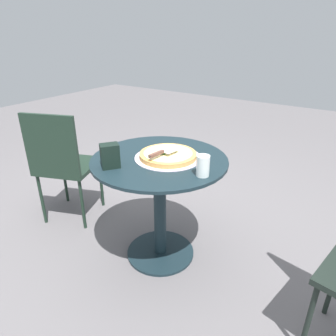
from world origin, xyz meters
TOP-DOWN VIEW (x-y plane):
  - ground_plane at (0.00, 0.00)m, footprint 10.00×10.00m
  - patio_table at (0.00, 0.00)m, footprint 0.81×0.81m
  - pizza_on_tray at (-0.04, -0.03)m, footprint 0.39×0.39m
  - pizza_server at (-0.04, 0.02)m, footprint 0.09×0.21m
  - drinking_cup at (-0.32, 0.07)m, footprint 0.07×0.07m
  - napkin_dispenser at (0.15, 0.25)m, footprint 0.12×0.12m
  - patio_chair_far at (0.84, 0.06)m, footprint 0.51×0.51m

SIDE VIEW (x-z plane):
  - ground_plane at x=0.00m, z-range 0.00..0.00m
  - patio_table at x=0.00m, z-range 0.14..0.85m
  - patio_chair_far at x=0.84m, z-range 0.07..0.95m
  - pizza_on_tray at x=-0.04m, z-range 0.69..0.74m
  - drinking_cup at x=-0.32m, z-range 0.70..0.81m
  - pizza_server at x=-0.04m, z-range 0.75..0.77m
  - napkin_dispenser at x=0.15m, z-range 0.70..0.84m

